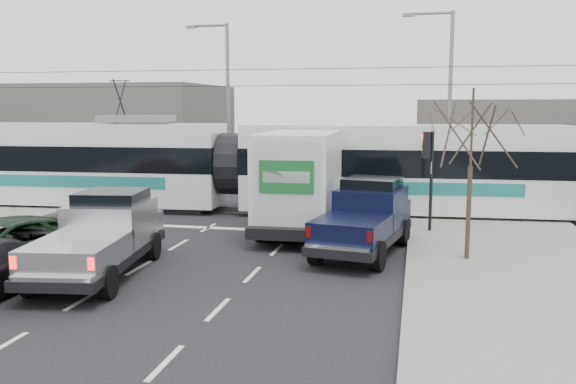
% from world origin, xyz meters
% --- Properties ---
extents(ground, '(120.00, 120.00, 0.00)m').
position_xyz_m(ground, '(0.00, 0.00, 0.00)').
color(ground, black).
rests_on(ground, ground).
extents(sidewalk_right, '(6.00, 60.00, 0.15)m').
position_xyz_m(sidewalk_right, '(9.00, 0.00, 0.07)').
color(sidewalk_right, gray).
rests_on(sidewalk_right, ground).
extents(rails, '(60.00, 1.60, 0.03)m').
position_xyz_m(rails, '(0.00, 10.00, 0.01)').
color(rails, '#33302D').
rests_on(rails, ground).
extents(building_left, '(14.00, 10.00, 6.00)m').
position_xyz_m(building_left, '(-14.00, 22.00, 3.00)').
color(building_left, '#605C57').
rests_on(building_left, ground).
extents(building_right, '(12.00, 10.00, 5.00)m').
position_xyz_m(building_right, '(12.00, 24.00, 2.50)').
color(building_right, '#605C57').
rests_on(building_right, ground).
extents(bare_tree, '(2.40, 2.40, 5.00)m').
position_xyz_m(bare_tree, '(7.60, 2.50, 3.79)').
color(bare_tree, '#47382B').
rests_on(bare_tree, ground).
extents(traffic_signal, '(0.44, 0.44, 3.60)m').
position_xyz_m(traffic_signal, '(6.47, 6.50, 2.74)').
color(traffic_signal, black).
rests_on(traffic_signal, ground).
extents(street_lamp_near, '(2.38, 0.25, 9.00)m').
position_xyz_m(street_lamp_near, '(7.31, 14.00, 5.11)').
color(street_lamp_near, slate).
rests_on(street_lamp_near, ground).
extents(street_lamp_far, '(2.38, 0.25, 9.00)m').
position_xyz_m(street_lamp_far, '(-4.19, 16.00, 5.11)').
color(street_lamp_far, slate).
rests_on(street_lamp_far, ground).
extents(catenary, '(60.00, 0.20, 7.00)m').
position_xyz_m(catenary, '(0.00, 10.00, 3.88)').
color(catenary, black).
rests_on(catenary, ground).
extents(tram, '(28.27, 4.36, 5.75)m').
position_xyz_m(tram, '(-1.91, 9.77, 2.04)').
color(tram, white).
rests_on(tram, ground).
extents(silver_pickup, '(2.91, 6.30, 2.20)m').
position_xyz_m(silver_pickup, '(-2.43, -0.62, 1.09)').
color(silver_pickup, black).
rests_on(silver_pickup, ground).
extents(box_truck, '(2.73, 7.47, 3.70)m').
position_xyz_m(box_truck, '(1.93, 6.17, 1.83)').
color(box_truck, black).
rests_on(box_truck, ground).
extents(navy_pickup, '(2.95, 5.75, 2.31)m').
position_xyz_m(navy_pickup, '(4.54, 3.33, 1.14)').
color(navy_pickup, black).
rests_on(navy_pickup, ground).
extents(green_car, '(4.47, 6.16, 1.56)m').
position_xyz_m(green_car, '(-4.96, -1.58, 0.78)').
color(green_car, black).
rests_on(green_car, ground).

